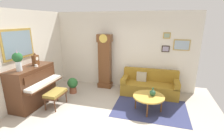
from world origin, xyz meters
TOP-DOWN VIEW (x-y plane):
  - ground_plane at (0.00, 0.00)m, footprint 6.40×6.00m
  - wall_left at (-2.60, 0.00)m, footprint 0.13×4.90m
  - wall_back at (0.01, 2.40)m, footprint 5.30×0.13m
  - area_rug at (1.21, 0.86)m, footprint 2.10×1.50m
  - piano at (-2.23, 0.18)m, footprint 0.87×1.44m
  - piano_bench at (-1.52, 0.24)m, footprint 0.42×0.70m
  - grandfather_clock at (-0.58, 2.09)m, footprint 0.52×0.34m
  - couch at (1.11, 1.91)m, footprint 1.90×0.80m
  - coffee_table at (1.16, 0.75)m, footprint 0.88×0.88m
  - mantel_clock at (-2.23, 0.43)m, footprint 0.13×0.18m
  - flower_vase at (-2.23, -0.21)m, footprint 0.26×0.26m
  - teacup at (-2.10, 0.28)m, footprint 0.12×0.12m
  - green_jug at (1.25, 0.80)m, footprint 0.17×0.17m
  - potted_plant at (-1.50, 1.24)m, footprint 0.36×0.36m

SIDE VIEW (x-z plane):
  - ground_plane at x=0.00m, z-range -0.10..0.00m
  - area_rug at x=1.21m, z-range 0.00..0.01m
  - couch at x=1.11m, z-range -0.11..0.73m
  - potted_plant at x=-1.50m, z-range 0.04..0.60m
  - piano_bench at x=-1.52m, z-range 0.17..0.65m
  - coffee_table at x=1.16m, z-range 0.19..0.65m
  - green_jug at x=1.25m, z-range 0.42..0.66m
  - piano at x=-2.23m, z-range 0.01..1.20m
  - grandfather_clock at x=-0.58m, z-range -0.05..1.98m
  - teacup at x=-2.10m, z-range 1.19..1.25m
  - mantel_clock at x=-2.23m, z-range 1.17..1.55m
  - wall_back at x=0.01m, z-range 0.00..2.80m
  - wall_left at x=-2.60m, z-range 0.01..2.81m
  - flower_vase at x=-2.23m, z-range 1.22..1.80m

